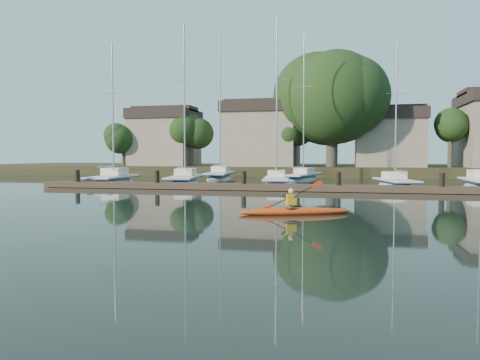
% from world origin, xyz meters
% --- Properties ---
extents(ground, '(160.00, 160.00, 0.00)m').
position_xyz_m(ground, '(0.00, 0.00, 0.00)').
color(ground, black).
rests_on(ground, ground).
extents(kayak, '(4.23, 2.09, 1.38)m').
position_xyz_m(kayak, '(1.56, 1.96, 0.17)').
color(kayak, red).
rests_on(kayak, ground).
extents(dock, '(34.00, 2.00, 1.80)m').
position_xyz_m(dock, '(0.00, 14.00, 0.20)').
color(dock, '#4F3C2D').
rests_on(dock, ground).
extents(sailboat_0, '(2.83, 7.91, 12.30)m').
position_xyz_m(sailboat_0, '(-14.29, 17.77, -0.20)').
color(sailboat_0, silver).
rests_on(sailboat_0, ground).
extents(sailboat_1, '(3.41, 8.66, 13.80)m').
position_xyz_m(sailboat_1, '(-8.90, 19.22, -0.19)').
color(sailboat_1, silver).
rests_on(sailboat_1, ground).
extents(sailboat_2, '(2.87, 8.39, 13.60)m').
position_xyz_m(sailboat_2, '(-1.62, 19.20, -0.17)').
color(sailboat_2, silver).
rests_on(sailboat_2, ground).
extents(sailboat_3, '(3.23, 7.32, 11.44)m').
position_xyz_m(sailboat_3, '(6.90, 18.96, -0.17)').
color(sailboat_3, silver).
rests_on(sailboat_3, ground).
extents(sailboat_5, '(3.01, 9.29, 15.10)m').
position_xyz_m(sailboat_5, '(-8.25, 27.35, -0.19)').
color(sailboat_5, silver).
rests_on(sailboat_5, ground).
extents(sailboat_6, '(3.71, 9.31, 14.49)m').
position_xyz_m(sailboat_6, '(-0.38, 27.10, -0.17)').
color(sailboat_6, silver).
rests_on(sailboat_6, ground).
extents(shore, '(90.00, 25.25, 12.75)m').
position_xyz_m(shore, '(1.61, 40.29, 3.23)').
color(shore, '#252D16').
rests_on(shore, ground).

